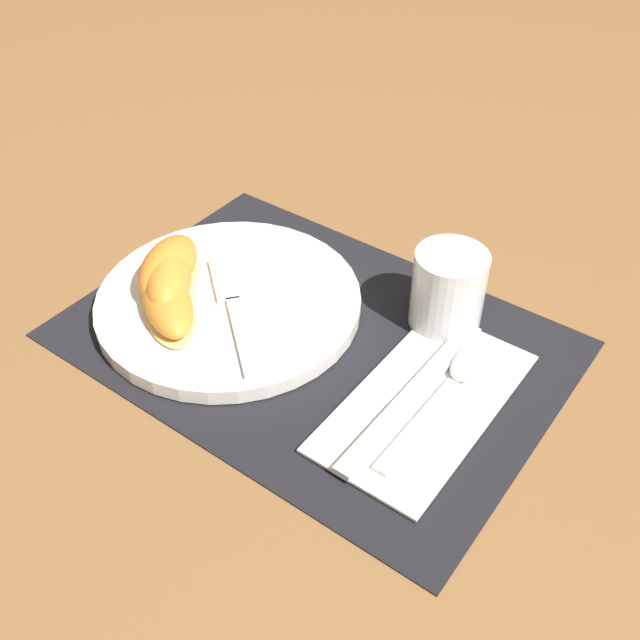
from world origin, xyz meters
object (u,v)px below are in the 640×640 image
(citrus_wedge_0, at_px, (169,269))
(citrus_wedge_2, at_px, (168,303))
(citrus_wedge_1, at_px, (169,280))
(juice_glass, at_px, (448,293))
(knife, at_px, (410,398))
(fork, at_px, (234,304))
(spoon, at_px, (459,377))
(plate, at_px, (229,302))

(citrus_wedge_0, distance_m, citrus_wedge_2, 0.05)
(citrus_wedge_1, relative_size, citrus_wedge_2, 0.97)
(juice_glass, height_order, knife, juice_glass)
(citrus_wedge_2, bearing_deg, fork, 48.15)
(fork, relative_size, citrus_wedge_1, 1.30)
(spoon, distance_m, fork, 0.23)
(plate, relative_size, citrus_wedge_0, 2.41)
(spoon, distance_m, citrus_wedge_0, 0.31)
(citrus_wedge_0, relative_size, citrus_wedge_2, 0.92)
(juice_glass, distance_m, knife, 0.12)
(spoon, relative_size, citrus_wedge_0, 1.71)
(spoon, bearing_deg, fork, -166.90)
(juice_glass, relative_size, citrus_wedge_0, 0.73)
(juice_glass, bearing_deg, spoon, -51.98)
(knife, distance_m, fork, 0.21)
(fork, bearing_deg, plate, 151.12)
(plate, height_order, spoon, plate)
(juice_glass, relative_size, knife, 0.36)
(knife, xyz_separation_m, citrus_wedge_1, (-0.27, -0.03, 0.03))
(fork, relative_size, citrus_wedge_0, 1.37)
(spoon, bearing_deg, citrus_wedge_2, -159.54)
(spoon, height_order, citrus_wedge_2, citrus_wedge_2)
(juice_glass, distance_m, citrus_wedge_2, 0.28)
(plate, distance_m, citrus_wedge_0, 0.07)
(spoon, xyz_separation_m, citrus_wedge_1, (-0.29, -0.08, 0.03))
(plate, bearing_deg, knife, -0.78)
(citrus_wedge_2, bearing_deg, spoon, 20.46)
(citrus_wedge_0, distance_m, citrus_wedge_1, 0.02)
(plate, distance_m, fork, 0.02)
(knife, bearing_deg, citrus_wedge_1, -173.72)
(fork, bearing_deg, citrus_wedge_2, -131.85)
(plate, height_order, fork, fork)
(plate, distance_m, citrus_wedge_2, 0.07)
(juice_glass, relative_size, citrus_wedge_1, 0.69)
(plate, xyz_separation_m, citrus_wedge_0, (-0.06, -0.02, 0.03))
(juice_glass, xyz_separation_m, citrus_wedge_0, (-0.25, -0.13, -0.00))
(citrus_wedge_1, bearing_deg, citrus_wedge_2, -48.47)
(fork, height_order, citrus_wedge_2, citrus_wedge_2)
(plate, xyz_separation_m, spoon, (0.24, 0.05, -0.00))
(citrus_wedge_1, bearing_deg, juice_glass, 31.48)
(spoon, xyz_separation_m, citrus_wedge_0, (-0.30, -0.07, 0.03))
(knife, bearing_deg, spoon, 63.78)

